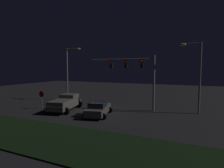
{
  "coord_description": "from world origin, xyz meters",
  "views": [
    {
      "loc": [
        10.55,
        -19.15,
        5.0
      ],
      "look_at": [
        1.24,
        1.49,
        3.1
      ],
      "focal_mm": 30.02,
      "sensor_mm": 36.0,
      "label": 1
    }
  ],
  "objects_px": {
    "stop_sign": "(42,96)",
    "car_sedan": "(98,109)",
    "traffic_signal_gantry": "(134,69)",
    "street_lamp_left": "(70,67)",
    "street_lamp_right": "(196,69)",
    "pickup_truck": "(66,102)"
  },
  "relations": [
    {
      "from": "car_sedan",
      "to": "street_lamp_right",
      "type": "distance_m",
      "value": 11.48
    },
    {
      "from": "street_lamp_left",
      "to": "street_lamp_right",
      "type": "xyz_separation_m",
      "value": [
        18.01,
        -1.58,
        -0.19
      ]
    },
    {
      "from": "traffic_signal_gantry",
      "to": "stop_sign",
      "type": "distance_m",
      "value": 11.73
    },
    {
      "from": "pickup_truck",
      "to": "street_lamp_right",
      "type": "distance_m",
      "value": 15.33
    },
    {
      "from": "traffic_signal_gantry",
      "to": "street_lamp_left",
      "type": "bearing_deg",
      "value": 168.07
    },
    {
      "from": "street_lamp_left",
      "to": "street_lamp_right",
      "type": "relative_size",
      "value": 1.04
    },
    {
      "from": "street_lamp_left",
      "to": "car_sedan",
      "type": "bearing_deg",
      "value": -38.27
    },
    {
      "from": "traffic_signal_gantry",
      "to": "stop_sign",
      "type": "height_order",
      "value": "traffic_signal_gantry"
    },
    {
      "from": "pickup_truck",
      "to": "street_lamp_right",
      "type": "relative_size",
      "value": 0.73
    },
    {
      "from": "car_sedan",
      "to": "street_lamp_left",
      "type": "distance_m",
      "value": 11.98
    },
    {
      "from": "street_lamp_left",
      "to": "street_lamp_right",
      "type": "height_order",
      "value": "street_lamp_left"
    },
    {
      "from": "stop_sign",
      "to": "car_sedan",
      "type": "bearing_deg",
      "value": -0.04
    },
    {
      "from": "street_lamp_right",
      "to": "pickup_truck",
      "type": "bearing_deg",
      "value": -162.06
    },
    {
      "from": "pickup_truck",
      "to": "traffic_signal_gantry",
      "type": "distance_m",
      "value": 9.06
    },
    {
      "from": "stop_sign",
      "to": "street_lamp_left",
      "type": "bearing_deg",
      "value": 97.25
    },
    {
      "from": "street_lamp_left",
      "to": "stop_sign",
      "type": "bearing_deg",
      "value": -82.75
    },
    {
      "from": "pickup_truck",
      "to": "traffic_signal_gantry",
      "type": "relative_size",
      "value": 0.69
    },
    {
      "from": "car_sedan",
      "to": "street_lamp_left",
      "type": "xyz_separation_m",
      "value": [
        -8.74,
        6.9,
        4.4
      ]
    },
    {
      "from": "pickup_truck",
      "to": "street_lamp_right",
      "type": "bearing_deg",
      "value": -85.08
    },
    {
      "from": "street_lamp_left",
      "to": "stop_sign",
      "type": "relative_size",
      "value": 3.66
    },
    {
      "from": "traffic_signal_gantry",
      "to": "street_lamp_right",
      "type": "distance_m",
      "value": 6.88
    },
    {
      "from": "stop_sign",
      "to": "street_lamp_right",
      "type": "bearing_deg",
      "value": 17.24
    }
  ]
}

